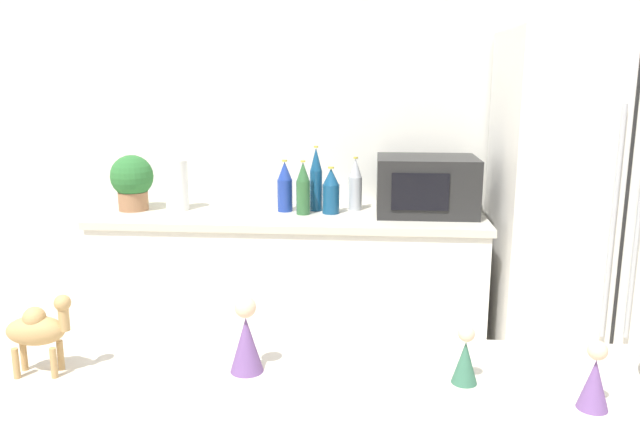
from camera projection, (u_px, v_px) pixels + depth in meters
wall_back at (386, 137)px, 3.32m from camera, size 8.00×0.06×2.55m
back_counter at (292, 300)px, 3.21m from camera, size 1.90×0.63×0.93m
refrigerator at (594, 226)px, 2.94m from camera, size 0.90×0.71×1.80m
potted_plant at (132, 180)px, 3.12m from camera, size 0.21×0.21×0.28m
paper_towel_roll at (177, 185)px, 3.13m from camera, size 0.11×0.11×0.25m
microwave at (426, 185)px, 3.04m from camera, size 0.48×0.37×0.28m
back_bottle_0 at (316, 180)px, 3.11m from camera, size 0.06×0.06×0.33m
back_bottle_1 at (285, 187)px, 3.10m from camera, size 0.08×0.08×0.26m
back_bottle_2 at (331, 191)px, 3.05m from camera, size 0.08×0.08×0.23m
back_bottle_3 at (355, 185)px, 3.13m from camera, size 0.07×0.07×0.27m
back_bottle_4 at (303, 189)px, 3.03m from camera, size 0.07×0.07×0.27m
camel_figurine at (38, 329)px, 1.26m from camera, size 0.14×0.07×0.17m
wise_man_figurine_blue at (465, 358)px, 1.23m from camera, size 0.05×0.05×0.12m
wise_man_figurine_crimson at (595, 380)px, 1.13m from camera, size 0.06×0.06×0.13m
wise_man_figurine_purple at (246, 340)px, 1.28m from camera, size 0.07×0.07×0.16m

